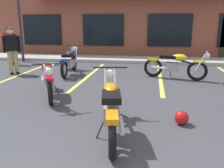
{
  "coord_description": "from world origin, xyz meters",
  "views": [
    {
      "loc": [
        0.92,
        -1.08,
        1.77
      ],
      "look_at": [
        0.12,
        3.69,
        0.55
      ],
      "focal_mm": 38.1,
      "sensor_mm": 36.0,
      "label": 1
    }
  ],
  "objects_px": {
    "motorcycle_green_cafe_racer": "(69,61)",
    "motorcycle_blue_standard": "(175,65)",
    "motorcycle_foreground_classic": "(111,107)",
    "helmet_on_pavement": "(182,118)",
    "person_in_black_shirt": "(10,43)",
    "person_in_shorts_foreground": "(12,48)",
    "motorcycle_black_cruiser": "(48,79)"
  },
  "relations": [
    {
      "from": "motorcycle_foreground_classic",
      "to": "motorcycle_black_cruiser",
      "type": "height_order",
      "value": "same"
    },
    {
      "from": "person_in_shorts_foreground",
      "to": "helmet_on_pavement",
      "type": "bearing_deg",
      "value": -33.57
    },
    {
      "from": "motorcycle_black_cruiser",
      "to": "person_in_black_shirt",
      "type": "bearing_deg",
      "value": 130.51
    },
    {
      "from": "motorcycle_foreground_classic",
      "to": "person_in_black_shirt",
      "type": "relative_size",
      "value": 1.25
    },
    {
      "from": "helmet_on_pavement",
      "to": "person_in_shorts_foreground",
      "type": "bearing_deg",
      "value": 146.43
    },
    {
      "from": "person_in_shorts_foreground",
      "to": "helmet_on_pavement",
      "type": "relative_size",
      "value": 6.44
    },
    {
      "from": "person_in_shorts_foreground",
      "to": "helmet_on_pavement",
      "type": "xyz_separation_m",
      "value": [
        5.52,
        -3.66,
        -0.82
      ]
    },
    {
      "from": "motorcycle_black_cruiser",
      "to": "motorcycle_green_cafe_racer",
      "type": "height_order",
      "value": "same"
    },
    {
      "from": "motorcycle_black_cruiser",
      "to": "helmet_on_pavement",
      "type": "distance_m",
      "value": 3.34
    },
    {
      "from": "motorcycle_green_cafe_racer",
      "to": "helmet_on_pavement",
      "type": "xyz_separation_m",
      "value": [
        3.5,
        -3.97,
        -0.33
      ]
    },
    {
      "from": "motorcycle_foreground_classic",
      "to": "motorcycle_black_cruiser",
      "type": "xyz_separation_m",
      "value": [
        -1.89,
        1.8,
        0.0
      ]
    },
    {
      "from": "motorcycle_green_cafe_racer",
      "to": "helmet_on_pavement",
      "type": "height_order",
      "value": "motorcycle_green_cafe_racer"
    },
    {
      "from": "motorcycle_foreground_classic",
      "to": "helmet_on_pavement",
      "type": "bearing_deg",
      "value": 25.58
    },
    {
      "from": "person_in_black_shirt",
      "to": "helmet_on_pavement",
      "type": "bearing_deg",
      "value": -39.43
    },
    {
      "from": "motorcycle_green_cafe_racer",
      "to": "person_in_shorts_foreground",
      "type": "height_order",
      "value": "person_in_shorts_foreground"
    },
    {
      "from": "motorcycle_green_cafe_racer",
      "to": "helmet_on_pavement",
      "type": "bearing_deg",
      "value": -48.57
    },
    {
      "from": "motorcycle_blue_standard",
      "to": "person_in_black_shirt",
      "type": "relative_size",
      "value": 1.23
    },
    {
      "from": "motorcycle_black_cruiser",
      "to": "helmet_on_pavement",
      "type": "height_order",
      "value": "motorcycle_black_cruiser"
    },
    {
      "from": "motorcycle_black_cruiser",
      "to": "motorcycle_blue_standard",
      "type": "height_order",
      "value": "same"
    },
    {
      "from": "motorcycle_black_cruiser",
      "to": "motorcycle_blue_standard",
      "type": "bearing_deg",
      "value": 38.08
    },
    {
      "from": "motorcycle_green_cafe_racer",
      "to": "person_in_shorts_foreground",
      "type": "xyz_separation_m",
      "value": [
        -2.02,
        -0.3,
        0.49
      ]
    },
    {
      "from": "person_in_black_shirt",
      "to": "person_in_shorts_foreground",
      "type": "relative_size",
      "value": 1.0
    },
    {
      "from": "motorcycle_black_cruiser",
      "to": "motorcycle_green_cafe_racer",
      "type": "bearing_deg",
      "value": 98.71
    },
    {
      "from": "motorcycle_blue_standard",
      "to": "person_in_shorts_foreground",
      "type": "distance_m",
      "value": 5.74
    },
    {
      "from": "person_in_shorts_foreground",
      "to": "motorcycle_black_cruiser",
      "type": "bearing_deg",
      "value": -44.94
    },
    {
      "from": "person_in_black_shirt",
      "to": "person_in_shorts_foreground",
      "type": "xyz_separation_m",
      "value": [
        1.31,
        -1.95,
        0.0
      ]
    },
    {
      "from": "motorcycle_green_cafe_racer",
      "to": "person_in_black_shirt",
      "type": "distance_m",
      "value": 3.74
    },
    {
      "from": "person_in_black_shirt",
      "to": "motorcycle_black_cruiser",
      "type": "bearing_deg",
      "value": -49.49
    },
    {
      "from": "motorcycle_black_cruiser",
      "to": "motorcycle_blue_standard",
      "type": "relative_size",
      "value": 0.94
    },
    {
      "from": "motorcycle_blue_standard",
      "to": "person_in_shorts_foreground",
      "type": "bearing_deg",
      "value": -178.6
    },
    {
      "from": "motorcycle_green_cafe_racer",
      "to": "motorcycle_blue_standard",
      "type": "bearing_deg",
      "value": -2.53
    },
    {
      "from": "motorcycle_black_cruiser",
      "to": "person_in_black_shirt",
      "type": "relative_size",
      "value": 1.17
    }
  ]
}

